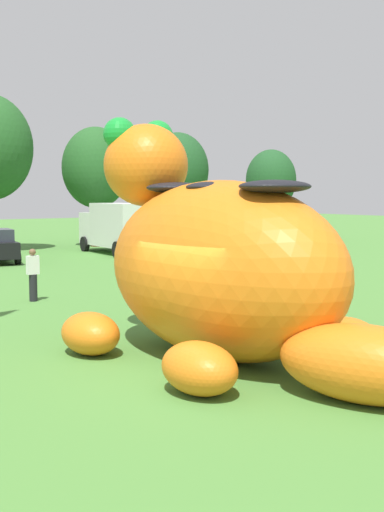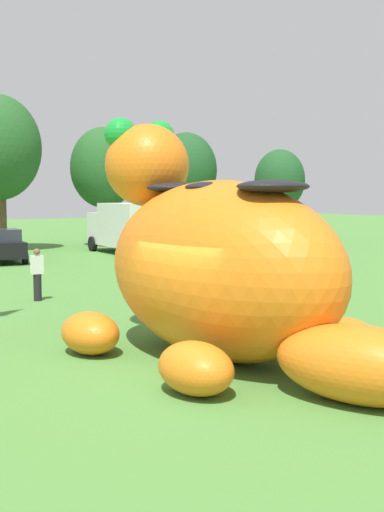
{
  "view_description": "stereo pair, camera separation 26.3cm",
  "coord_description": "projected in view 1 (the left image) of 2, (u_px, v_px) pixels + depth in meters",
  "views": [
    {
      "loc": [
        -7.18,
        -10.38,
        3.45
      ],
      "look_at": [
        1.09,
        1.57,
        2.08
      ],
      "focal_mm": 46.04,
      "sensor_mm": 36.0,
      "label": 1
    },
    {
      "loc": [
        -6.97,
        -10.53,
        3.45
      ],
      "look_at": [
        1.09,
        1.57,
        2.08
      ],
      "focal_mm": 46.04,
      "sensor_mm": 36.0,
      "label": 2
    }
  ],
  "objects": [
    {
      "name": "tree_centre_right",
      "position": [
        96.0,
        169.0,
        43.28
      ],
      "size": [
        4.45,
        4.45,
        7.9
      ],
      "color": "brown",
      "rests_on": "ground"
    },
    {
      "name": "giant_inflatable_creature",
      "position": [
        220.0,
        267.0,
        13.79
      ],
      "size": [
        5.44,
        10.18,
        5.29
      ],
      "color": "orange",
      "rests_on": "ground"
    },
    {
      "name": "box_truck",
      "position": [
        117.0,
        226.0,
        38.25
      ],
      "size": [
        2.65,
        6.51,
        2.95
      ],
      "color": "silver",
      "rests_on": "ground"
    },
    {
      "name": "ground_plane",
      "position": [
        192.0,
        370.0,
        12.89
      ],
      "size": [
        160.0,
        160.0,
        0.0
      ],
      "primitive_type": "plane",
      "color": "#4C8438"
    },
    {
      "name": "spectator_near_inflatable",
      "position": [
        33.0,
        275.0,
        21.19
      ],
      "size": [
        0.38,
        0.26,
        1.71
      ],
      "color": "black",
      "rests_on": "ground"
    },
    {
      "name": "tree_mid_right",
      "position": [
        178.0,
        171.0,
        46.56
      ],
      "size": [
        4.42,
        4.42,
        7.84
      ],
      "color": "brown",
      "rests_on": "ground"
    },
    {
      "name": "tree_right",
      "position": [
        271.0,
        181.0,
        50.98
      ],
      "size": [
        3.91,
        3.91,
        6.94
      ],
      "color": "brown",
      "rests_on": "ground"
    }
  ]
}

